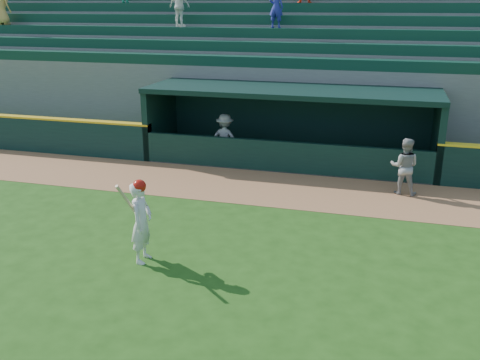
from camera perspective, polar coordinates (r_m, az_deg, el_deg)
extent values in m
plane|color=#204912|center=(11.04, -2.27, -8.96)|extent=(120.00, 120.00, 0.00)
cube|color=#98643C|center=(15.40, 3.32, -0.85)|extent=(40.00, 3.00, 0.01)
imported|color=gray|center=(15.36, 17.13, 1.39)|extent=(0.82, 0.66, 1.59)
imported|color=#A2A29D|center=(17.79, -1.62, 4.50)|extent=(1.06, 0.63, 1.61)
cube|color=slate|center=(18.01, 5.25, 2.02)|extent=(9.00, 2.60, 0.04)
cube|color=black|center=(19.07, -8.44, 6.32)|extent=(0.20, 2.60, 2.30)
cube|color=black|center=(17.53, 20.35, 4.30)|extent=(0.20, 2.60, 2.30)
cube|color=black|center=(18.98, 6.08, 6.36)|extent=(9.40, 0.20, 2.30)
cube|color=black|center=(17.50, 5.48, 9.46)|extent=(9.40, 2.80, 0.16)
cube|color=black|center=(16.72, 4.53, 2.47)|extent=(9.00, 0.16, 1.00)
cube|color=brown|center=(18.71, 5.73, 3.36)|extent=(8.40, 0.45, 0.10)
cube|color=slate|center=(19.43, 6.38, 7.54)|extent=(34.00, 0.85, 2.91)
cube|color=#0F3828|center=(19.07, 6.50, 12.31)|extent=(34.00, 0.60, 0.36)
cube|color=slate|center=(20.21, 6.81, 8.59)|extent=(34.00, 0.85, 3.36)
cube|color=#0F3828|center=(19.87, 6.96, 13.83)|extent=(34.00, 0.60, 0.36)
cube|color=slate|center=(21.01, 7.21, 9.57)|extent=(34.00, 0.85, 3.81)
cube|color=#0F3828|center=(20.68, 7.40, 15.24)|extent=(34.00, 0.60, 0.36)
cube|color=slate|center=(21.81, 7.58, 10.47)|extent=(34.00, 0.85, 4.26)
cube|color=#0F3828|center=(21.50, 7.80, 16.54)|extent=(34.00, 0.60, 0.36)
cube|color=slate|center=(22.61, 7.93, 11.31)|extent=(34.00, 0.85, 4.71)
cube|color=#0F3828|center=(22.33, 8.18, 17.74)|extent=(34.00, 0.60, 0.36)
cube|color=slate|center=(23.43, 8.26, 12.09)|extent=(34.00, 0.85, 5.16)
cube|color=slate|center=(24.24, 8.56, 12.82)|extent=(34.00, 0.85, 5.61)
cube|color=slate|center=(24.81, 8.74, 12.93)|extent=(34.50, 0.30, 5.61)
imported|color=white|center=(22.02, -6.46, 17.95)|extent=(0.98, 0.59, 1.56)
imported|color=#282B94|center=(20.90, 3.87, 17.91)|extent=(0.59, 0.44, 1.49)
imported|color=gold|center=(26.19, -24.08, 16.63)|extent=(0.83, 0.59, 1.58)
imported|color=silver|center=(11.01, -10.46, -4.48)|extent=(0.42, 0.63, 1.69)
sphere|color=#B11309|center=(10.74, -10.70, -0.65)|extent=(0.27, 0.27, 0.27)
cylinder|color=#D4B788|center=(10.71, -12.00, -2.10)|extent=(0.23, 0.50, 0.76)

